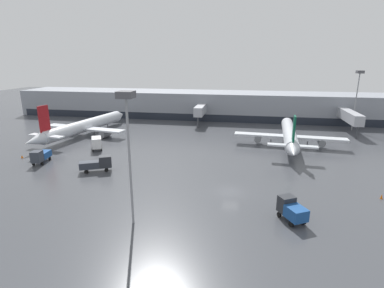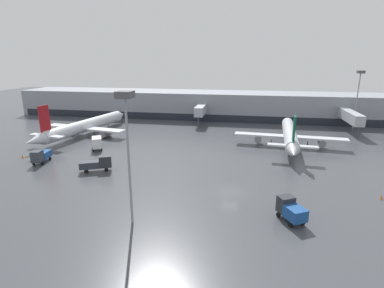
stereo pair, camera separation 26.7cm
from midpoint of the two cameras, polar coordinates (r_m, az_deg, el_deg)
ground_plane at (r=47.96m, az=7.41°, el=-9.01°), size 320.00×320.00×0.00m
terminal_building at (r=106.55m, az=9.52°, el=7.23°), size 160.00×31.74×9.00m
parked_jet_0 at (r=86.49m, az=-19.72°, el=3.23°), size 24.18×38.30×9.99m
parked_jet_1 at (r=74.41m, az=18.21°, el=1.70°), size 25.86×33.67×9.35m
service_truck_0 at (r=66.91m, az=-26.76°, el=-1.98°), size 2.63×5.39×2.87m
service_truck_1 at (r=72.19m, az=-17.56°, el=0.35°), size 4.25×5.58×2.96m
service_truck_2 at (r=58.11m, az=-17.45°, el=-3.52°), size 5.89×3.94×2.84m
service_truck_3 at (r=41.12m, az=18.48°, el=-11.74°), size 3.75×4.49×2.88m
traffic_cone_0 at (r=72.62m, az=-29.50°, el=-2.05°), size 0.47×0.47×0.62m
traffic_cone_1 at (r=53.27m, az=32.52°, el=-8.49°), size 0.36×0.36×0.72m
apron_light_mast_0 at (r=97.98m, az=29.32°, el=10.07°), size 1.80×1.80×17.04m
apron_light_mast_4 at (r=35.35m, az=-12.19°, el=4.43°), size 1.80×1.80×16.62m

